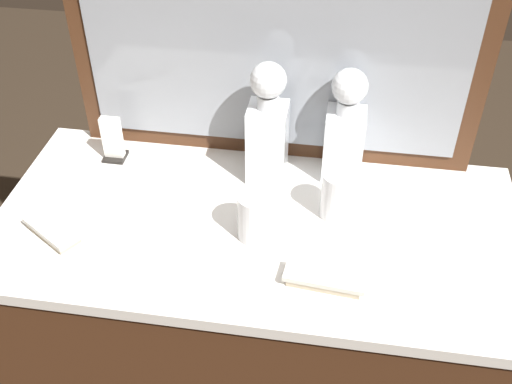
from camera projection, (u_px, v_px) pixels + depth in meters
name	position (u px, v px, depth m)	size (l,w,h in m)	color
dresser	(256.00, 354.00, 1.56)	(1.10, 0.54, 0.92)	#472816
dresser_mirror	(275.00, 8.00, 1.23)	(0.90, 0.03, 0.72)	#472816
crystal_decanter_far_right	(345.00, 135.00, 1.33)	(0.09, 0.09, 0.26)	white
crystal_decanter_far_left	(266.00, 133.00, 1.32)	(0.08, 0.08, 0.28)	white
crystal_tumbler_center	(256.00, 218.00, 1.21)	(0.07, 0.07, 0.10)	white
crystal_tumbler_front	(338.00, 196.00, 1.26)	(0.07, 0.07, 0.11)	white
silver_brush_right	(325.00, 279.00, 1.13)	(0.16, 0.07, 0.02)	#B7A88C
silver_brush_left	(53.00, 230.00, 1.23)	(0.14, 0.12, 0.02)	#B7A88C
napkin_holder	(113.00, 142.00, 1.41)	(0.05, 0.05, 0.11)	black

